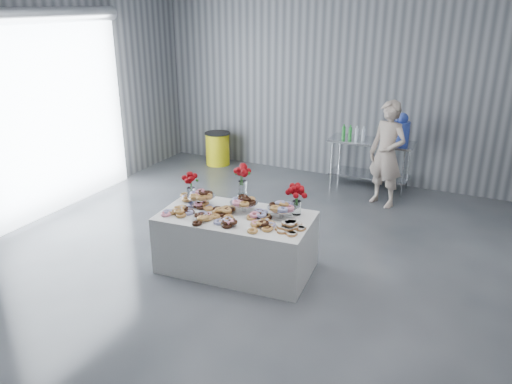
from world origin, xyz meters
TOP-DOWN VIEW (x-y plane):
  - ground at (0.00, 0.00)m, footprint 9.00×9.00m
  - room_walls at (-0.27, 0.07)m, footprint 8.04×9.04m
  - display_table at (-0.34, 0.37)m, footprint 1.98×1.17m
  - prep_table at (0.44, 4.10)m, footprint 1.50×0.60m
  - donut_mounds at (-0.34, 0.32)m, footprint 1.87×0.96m
  - cake_stand_left at (-0.90, 0.47)m, footprint 0.36×0.36m
  - cake_stand_mid at (-0.30, 0.52)m, footprint 0.36×0.36m
  - cake_stand_right at (0.20, 0.57)m, footprint 0.36×0.36m
  - danish_pile at (0.42, 0.29)m, footprint 0.48×0.48m
  - bouquet_left at (-1.11, 0.55)m, footprint 0.26×0.26m
  - bouquet_right at (0.33, 0.73)m, footprint 0.26×0.26m
  - bouquet_center at (-0.42, 0.71)m, footprint 0.26×0.26m
  - water_jug at (0.94, 4.10)m, footprint 0.28×0.28m
  - drink_bottles at (0.12, 4.00)m, footprint 0.54×0.08m
  - person at (0.86, 3.40)m, footprint 0.76×0.64m
  - trash_barrel at (-2.79, 4.10)m, footprint 0.53×0.53m

SIDE VIEW (x-z plane):
  - ground at x=0.00m, z-range 0.00..0.00m
  - trash_barrel at x=-2.79m, z-range 0.00..0.69m
  - display_table at x=-0.34m, z-range 0.00..0.75m
  - prep_table at x=0.44m, z-range 0.17..1.07m
  - donut_mounds at x=-0.34m, z-range 0.75..0.84m
  - danish_pile at x=0.42m, z-range 0.75..0.86m
  - person at x=0.86m, z-range 0.00..1.77m
  - cake_stand_left at x=-0.90m, z-range 0.80..0.98m
  - cake_stand_mid at x=-0.30m, z-range 0.80..0.98m
  - cake_stand_right at x=0.20m, z-range 0.80..0.98m
  - drink_bottles at x=0.12m, z-range 0.90..1.17m
  - bouquet_left at x=-1.11m, z-range 0.84..1.26m
  - bouquet_right at x=0.33m, z-range 0.84..1.26m
  - bouquet_center at x=-0.42m, z-range 0.84..1.41m
  - water_jug at x=0.94m, z-range 0.87..1.43m
  - room_walls at x=-0.27m, z-range 0.63..4.65m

